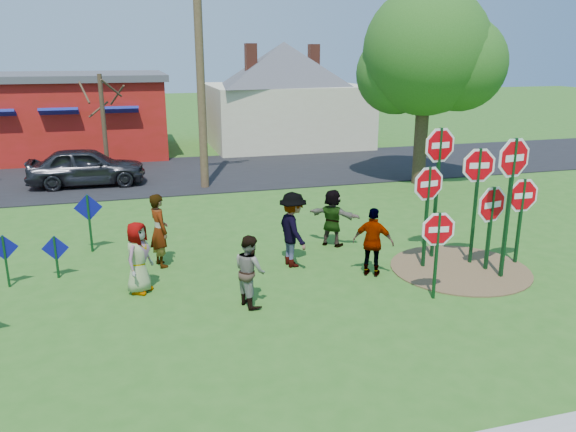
% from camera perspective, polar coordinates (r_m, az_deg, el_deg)
% --- Properties ---
extents(ground, '(120.00, 120.00, 0.00)m').
position_cam_1_polar(ground, '(12.93, -2.60, -5.86)').
color(ground, '#2D631C').
rests_on(ground, ground).
extents(road, '(120.00, 7.50, 0.04)m').
position_cam_1_polar(road, '(23.83, -9.03, 4.35)').
color(road, black).
rests_on(road, ground).
extents(dirt_patch, '(3.20, 3.20, 0.03)m').
position_cam_1_polar(dirt_patch, '(13.77, 17.05, -5.13)').
color(dirt_patch, brown).
rests_on(dirt_patch, ground).
extents(red_building, '(9.40, 7.69, 3.90)m').
position_cam_1_polar(red_building, '(29.93, -21.46, 9.63)').
color(red_building, maroon).
rests_on(red_building, ground).
extents(cream_house, '(9.40, 9.40, 6.50)m').
position_cam_1_polar(cream_house, '(30.84, -0.42, 12.69)').
color(cream_house, beige).
rests_on(cream_house, ground).
extents(stop_sign_a, '(0.94, 0.14, 1.96)m').
position_cam_1_polar(stop_sign_a, '(11.60, 14.98, -2.03)').
color(stop_sign_a, '#103D1B').
rests_on(stop_sign_a, ground).
extents(stop_sign_b, '(1.11, 0.15, 3.35)m').
position_cam_1_polar(stop_sign_b, '(13.71, 15.08, 5.56)').
color(stop_sign_b, '#103D1B').
rests_on(stop_sign_b, ground).
extents(stop_sign_c, '(1.15, 0.19, 3.30)m').
position_cam_1_polar(stop_sign_c, '(12.93, 21.79, 3.80)').
color(stop_sign_c, '#103D1B').
rests_on(stop_sign_c, ground).
extents(stop_sign_d, '(1.08, 0.15, 2.93)m').
position_cam_1_polar(stop_sign_d, '(13.63, 18.73, 3.81)').
color(stop_sign_d, '#103D1B').
rests_on(stop_sign_d, ground).
extents(stop_sign_e, '(1.11, 0.23, 2.14)m').
position_cam_1_polar(stop_sign_e, '(13.47, 19.96, 0.50)').
color(stop_sign_e, '#103D1B').
rests_on(stop_sign_e, ground).
extents(stop_sign_f, '(1.08, 0.07, 2.22)m').
position_cam_1_polar(stop_sign_f, '(14.15, 22.69, 1.40)').
color(stop_sign_f, '#103D1B').
rests_on(stop_sign_f, ground).
extents(stop_sign_g, '(1.06, 0.17, 2.55)m').
position_cam_1_polar(stop_sign_g, '(13.14, 14.03, 2.17)').
color(stop_sign_g, '#103D1B').
rests_on(stop_sign_g, ground).
extents(blue_diamond_b, '(0.57, 0.08, 1.18)m').
position_cam_1_polar(blue_diamond_b, '(13.38, -26.81, -3.55)').
color(blue_diamond_b, '#103D1B').
rests_on(blue_diamond_b, ground).
extents(blue_diamond_c, '(0.58, 0.07, 0.99)m').
position_cam_1_polar(blue_diamond_c, '(13.50, -22.53, -3.44)').
color(blue_diamond_c, '#103D1B').
rests_on(blue_diamond_c, ground).
extents(blue_diamond_d, '(0.69, 0.07, 1.50)m').
position_cam_1_polar(blue_diamond_d, '(14.88, -19.57, -0.01)').
color(blue_diamond_d, '#103D1B').
rests_on(blue_diamond_d, ground).
extents(person_a, '(0.82, 0.90, 1.54)m').
position_cam_1_polar(person_a, '(12.11, -14.96, -4.10)').
color(person_a, '#3B3B8A').
rests_on(person_a, ground).
extents(person_b, '(0.59, 0.73, 1.75)m').
position_cam_1_polar(person_b, '(13.44, -12.95, -1.43)').
color(person_b, '#2A6B5C').
rests_on(person_b, ground).
extents(person_c, '(0.73, 0.84, 1.46)m').
position_cam_1_polar(person_c, '(11.17, -3.90, -5.54)').
color(person_c, brown).
rests_on(person_c, ground).
extents(person_d, '(0.79, 1.22, 1.78)m').
position_cam_1_polar(person_d, '(13.11, 0.50, -1.39)').
color(person_d, '#38393E').
rests_on(person_d, ground).
extents(person_e, '(0.98, 0.85, 1.58)m').
position_cam_1_polar(person_e, '(12.70, 8.65, -2.66)').
color(person_e, '#502F61').
rests_on(person_e, ground).
extents(person_f, '(1.33, 1.27, 1.51)m').
position_cam_1_polar(person_f, '(14.58, 4.54, -0.17)').
color(person_f, '#194725').
rests_on(person_f, ground).
extents(suv, '(4.25, 1.79, 1.44)m').
position_cam_1_polar(suv, '(22.41, -19.78, 4.76)').
color(suv, '#333237').
rests_on(suv, road).
extents(utility_pole, '(2.34, 0.52, 9.62)m').
position_cam_1_polar(utility_pole, '(20.65, -9.01, 16.64)').
color(utility_pole, '#4C3823').
rests_on(utility_pole, ground).
extents(leafy_tree, '(5.09, 4.64, 7.23)m').
position_cam_1_polar(leafy_tree, '(21.87, 14.13, 15.26)').
color(leafy_tree, '#382819').
rests_on(leafy_tree, ground).
extents(bare_tree_east, '(1.80, 1.80, 4.06)m').
position_cam_1_polar(bare_tree_east, '(24.06, -18.32, 10.14)').
color(bare_tree_east, '#382819').
rests_on(bare_tree_east, ground).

